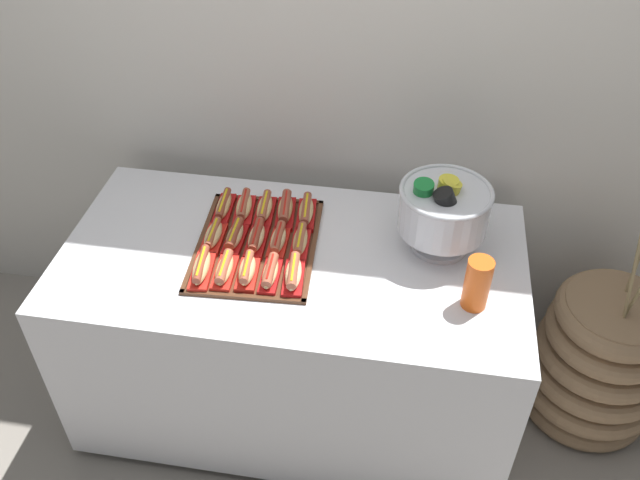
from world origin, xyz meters
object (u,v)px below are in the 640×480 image
hot_dog_5 (213,236)px  hot_dog_12 (265,209)px  hot_dog_14 (306,212)px  hot_dog_2 (247,271)px  hot_dog_7 (256,238)px  hot_dog_9 (300,242)px  hot_dog_10 (224,206)px  hot_dog_6 (235,236)px  hot_dog_13 (285,210)px  hot_dog_4 (293,274)px  punch_bowl (443,209)px  hot_dog_3 (270,273)px  serving_tray (257,245)px  floor_vase (597,360)px  cup_stack (477,284)px  hot_dog_8 (278,240)px  hot_dog_0 (202,268)px  hot_dog_1 (224,270)px  hot_dog_11 (244,207)px  buffet_table (295,330)px

hot_dog_5 → hot_dog_12: bearing=50.9°
hot_dog_14 → hot_dog_2: bearing=-111.3°
hot_dog_14 → hot_dog_7: bearing=-129.1°
hot_dog_9 → hot_dog_10: hot_dog_9 is taller
hot_dog_10 → hot_dog_6: bearing=-62.4°
hot_dog_13 → hot_dog_14: bearing=3.2°
hot_dog_4 → hot_dog_9: bearing=93.2°
hot_dog_5 → punch_bowl: (0.76, 0.11, 0.13)m
hot_dog_3 → serving_tray: bearing=117.6°
floor_vase → hot_dog_14: floor_vase is taller
hot_dog_12 → hot_dog_13: hot_dog_13 is taller
hot_dog_12 → cup_stack: bearing=-23.9°
hot_dog_6 → hot_dog_8: bearing=3.2°
hot_dog_9 → hot_dog_10: 0.34m
hot_dog_0 → hot_dog_8: 0.28m
hot_dog_6 → punch_bowl: size_ratio=0.52×
hot_dog_9 → hot_dog_1: bearing=-140.6°
floor_vase → hot_dog_12: floor_vase is taller
hot_dog_4 → hot_dog_7: hot_dog_4 is taller
hot_dog_11 → cup_stack: size_ratio=0.99×
hot_dog_2 → cup_stack: size_ratio=0.87×
hot_dog_0 → hot_dog_14: (0.28, 0.35, -0.00)m
floor_vase → hot_dog_4: floor_vase is taller
hot_dog_0 → hot_dog_8: bearing=39.4°
buffet_table → hot_dog_1: (-0.19, -0.14, 0.41)m
hot_dog_6 → hot_dog_7: same height
buffet_table → hot_dog_12: (-0.14, 0.19, 0.41)m
hot_dog_2 → punch_bowl: (0.60, 0.26, 0.13)m
hot_dog_2 → hot_dog_12: (-0.02, 0.33, -0.00)m
hot_dog_12 → hot_dog_14: bearing=3.2°
hot_dog_2 → hot_dog_6: 0.18m
hot_dog_11 → punch_bowl: bearing=-5.0°
hot_dog_9 → hot_dog_13: hot_dog_13 is taller
hot_dog_0 → hot_dog_13: bearing=58.9°
buffet_table → floor_vase: bearing=7.6°
hot_dog_9 → punch_bowl: punch_bowl is taller
hot_dog_1 → hot_dog_14: 0.40m
hot_dog_10 → hot_dog_13: (0.22, 0.01, 0.00)m
hot_dog_5 → hot_dog_0: bearing=-86.8°
serving_tray → hot_dog_7: hot_dog_7 is taller
hot_dog_2 → hot_dog_5: hot_dog_2 is taller
hot_dog_8 → cup_stack: (0.65, -0.17, 0.06)m
hot_dog_9 → hot_dog_2: bearing=-129.1°
hot_dog_5 → hot_dog_14: hot_dog_14 is taller
hot_dog_1 → cup_stack: size_ratio=0.92×
hot_dog_2 → hot_dog_8: bearing=68.7°
serving_tray → hot_dog_14: 0.22m
buffet_table → hot_dog_7: (-0.13, 0.03, 0.41)m
hot_dog_3 → hot_dog_10: bearing=127.5°
hot_dog_0 → hot_dog_7: 0.22m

